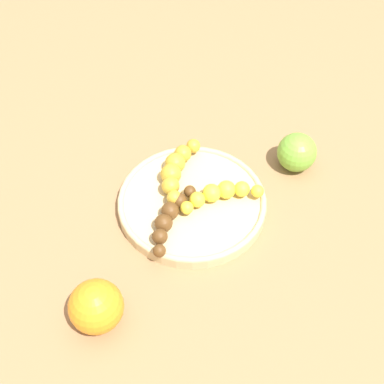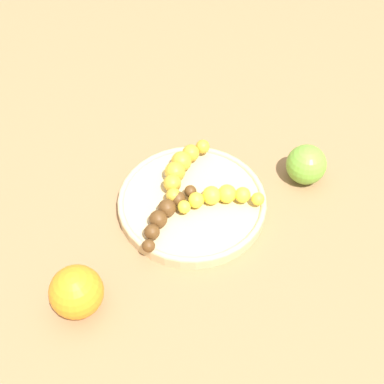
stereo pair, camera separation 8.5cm
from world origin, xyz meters
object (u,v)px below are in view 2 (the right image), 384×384
object	(u,v)px
fruit_bowl	(192,202)
orange_fruit	(76,292)
banana_spotted	(181,168)
apple_green	(306,165)
banana_overripe	(165,215)
banana_yellow	(220,197)

from	to	relation	value
fruit_bowl	orange_fruit	distance (m)	0.24
banana_spotted	apple_green	xyz separation A→B (m)	(0.08, 0.19, -0.00)
banana_overripe	fruit_bowl	bearing A→B (deg)	-104.77
fruit_bowl	banana_overripe	distance (m)	0.06
fruit_bowl	banana_yellow	distance (m)	0.05
banana_overripe	orange_fruit	world-z (taller)	orange_fruit
banana_overripe	apple_green	bearing A→B (deg)	-125.34
apple_green	banana_yellow	bearing A→B (deg)	-89.47
orange_fruit	banana_spotted	bearing A→B (deg)	123.89
orange_fruit	apple_green	size ratio (longest dim) A/B	1.12
banana_overripe	banana_yellow	distance (m)	0.09
fruit_bowl	apple_green	bearing A→B (deg)	83.28
fruit_bowl	apple_green	world-z (taller)	apple_green
banana_spotted	orange_fruit	size ratio (longest dim) A/B	1.51
fruit_bowl	banana_spotted	bearing A→B (deg)	173.29
banana_spotted	banana_overripe	distance (m)	0.10
fruit_bowl	banana_yellow	size ratio (longest dim) A/B	1.81
banana_overripe	orange_fruit	size ratio (longest dim) A/B	1.60
banana_overripe	apple_green	distance (m)	0.26
banana_overripe	apple_green	size ratio (longest dim) A/B	1.79
apple_green	orange_fruit	bearing A→B (deg)	-80.30
banana_spotted	apple_green	distance (m)	0.21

